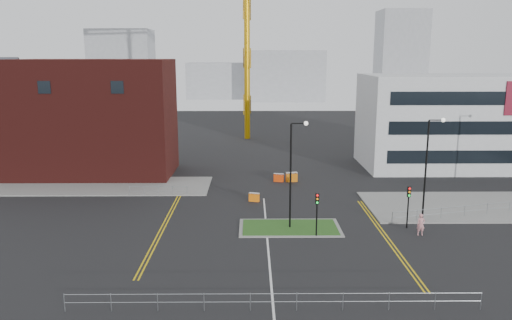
# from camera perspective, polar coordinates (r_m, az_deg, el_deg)

# --- Properties ---
(ground) EXTENTS (200.00, 200.00, 0.00)m
(ground) POSITION_cam_1_polar(r_m,az_deg,el_deg) (35.45, 1.58, -12.16)
(ground) COLOR black
(ground) RESTS_ON ground
(pavement_left) EXTENTS (28.00, 8.00, 0.12)m
(pavement_left) POSITION_cam_1_polar(r_m,az_deg,el_deg) (59.27, -18.97, -2.83)
(pavement_left) COLOR slate
(pavement_left) RESTS_ON ground
(pavement_right) EXTENTS (24.00, 10.00, 0.12)m
(pavement_right) POSITION_cam_1_polar(r_m,az_deg,el_deg) (53.81, 25.19, -4.78)
(pavement_right) COLOR slate
(pavement_right) RESTS_ON ground
(island_kerb) EXTENTS (8.60, 4.60, 0.08)m
(island_kerb) POSITION_cam_1_polar(r_m,az_deg,el_deg) (42.97, 3.88, -7.73)
(island_kerb) COLOR slate
(island_kerb) RESTS_ON ground
(grass_island) EXTENTS (8.00, 4.00, 0.12)m
(grass_island) POSITION_cam_1_polar(r_m,az_deg,el_deg) (42.96, 3.88, -7.70)
(grass_island) COLOR #1E4617
(grass_island) RESTS_ON ground
(brick_building) EXTENTS (24.20, 10.07, 14.24)m
(brick_building) POSITION_cam_1_polar(r_m,az_deg,el_deg) (64.59, -20.23, 4.40)
(brick_building) COLOR #461411
(brick_building) RESTS_ON ground
(office_block) EXTENTS (25.00, 12.20, 12.00)m
(office_block) POSITION_cam_1_polar(r_m,az_deg,el_deg) (70.37, 22.33, 4.10)
(office_block) COLOR #B8BBBE
(office_block) RESTS_ON ground
(streetlamp_island) EXTENTS (1.46, 0.36, 9.18)m
(streetlamp_island) POSITION_cam_1_polar(r_m,az_deg,el_deg) (41.50, 4.29, -0.72)
(streetlamp_island) COLOR black
(streetlamp_island) RESTS_ON ground
(streetlamp_right_near) EXTENTS (1.46, 0.36, 9.18)m
(streetlamp_right_near) POSITION_cam_1_polar(r_m,az_deg,el_deg) (45.99, 19.15, -0.11)
(streetlamp_right_near) COLOR black
(streetlamp_right_near) RESTS_ON ground
(traffic_light_island) EXTENTS (0.28, 0.33, 3.65)m
(traffic_light_island) POSITION_cam_1_polar(r_m,az_deg,el_deg) (40.47, 6.99, -5.27)
(traffic_light_island) COLOR black
(traffic_light_island) RESTS_ON ground
(traffic_light_right) EXTENTS (0.28, 0.33, 3.65)m
(traffic_light_right) POSITION_cam_1_polar(r_m,az_deg,el_deg) (44.08, 17.04, -4.28)
(traffic_light_right) COLOR black
(traffic_light_right) RESTS_ON ground
(railing_front) EXTENTS (24.05, 0.05, 1.10)m
(railing_front) POSITION_cam_1_polar(r_m,az_deg,el_deg) (29.71, 2.02, -15.49)
(railing_front) COLOR gray
(railing_front) RESTS_ON ground
(railing_left) EXTENTS (6.05, 0.05, 1.10)m
(railing_left) POSITION_cam_1_polar(r_m,az_deg,el_deg) (53.09, -11.10, -3.30)
(railing_left) COLOR gray
(railing_left) RESTS_ON ground
(railing_right) EXTENTS (19.05, 5.05, 1.10)m
(railing_right) POSITION_cam_1_polar(r_m,az_deg,el_deg) (50.82, 24.94, -4.85)
(railing_right) COLOR gray
(railing_right) RESTS_ON ground
(centre_line) EXTENTS (0.15, 30.00, 0.01)m
(centre_line) POSITION_cam_1_polar(r_m,az_deg,el_deg) (37.28, 1.47, -10.90)
(centre_line) COLOR silver
(centre_line) RESTS_ON ground
(yellow_left_a) EXTENTS (0.12, 24.00, 0.01)m
(yellow_left_a) POSITION_cam_1_polar(r_m,az_deg,el_deg) (45.41, -10.39, -6.86)
(yellow_left_a) COLOR gold
(yellow_left_a) RESTS_ON ground
(yellow_left_b) EXTENTS (0.12, 24.00, 0.01)m
(yellow_left_b) POSITION_cam_1_polar(r_m,az_deg,el_deg) (45.36, -10.02, -6.86)
(yellow_left_b) COLOR gold
(yellow_left_b) RESTS_ON ground
(yellow_right_a) EXTENTS (0.12, 20.00, 0.01)m
(yellow_right_a) POSITION_cam_1_polar(r_m,az_deg,el_deg) (42.37, 14.37, -8.43)
(yellow_right_a) COLOR gold
(yellow_right_a) RESTS_ON ground
(yellow_right_b) EXTENTS (0.12, 20.00, 0.01)m
(yellow_right_b) POSITION_cam_1_polar(r_m,az_deg,el_deg) (42.44, 14.77, -8.41)
(yellow_right_b) COLOR gold
(yellow_right_b) RESTS_ON ground
(skyline_a) EXTENTS (18.00, 12.00, 22.00)m
(skyline_a) POSITION_cam_1_polar(r_m,az_deg,el_deg) (157.25, -15.03, 10.22)
(skyline_a) COLOR gray
(skyline_a) RESTS_ON ground
(skyline_b) EXTENTS (24.00, 12.00, 16.00)m
(skyline_b) POSITION_cam_1_polar(r_m,az_deg,el_deg) (162.87, 3.49, 9.58)
(skyline_b) COLOR gray
(skyline_b) RESTS_ON ground
(skyline_c) EXTENTS (14.00, 12.00, 28.00)m
(skyline_c) POSITION_cam_1_polar(r_m,az_deg,el_deg) (164.01, 16.18, 11.26)
(skyline_c) COLOR gray
(skyline_c) RESTS_ON ground
(skyline_d) EXTENTS (30.00, 12.00, 12.00)m
(skyline_d) POSITION_cam_1_polar(r_m,az_deg,el_deg) (172.70, -2.79, 9.05)
(skyline_d) COLOR gray
(skyline_d) RESTS_ON ground
(pedestrian) EXTENTS (0.68, 0.47, 1.80)m
(pedestrian) POSITION_cam_1_polar(r_m,az_deg,el_deg) (43.18, 18.33, -7.02)
(pedestrian) COLOR #D1878C
(pedestrian) RESTS_ON ground
(barrier_left) EXTENTS (1.10, 0.59, 0.88)m
(barrier_left) POSITION_cam_1_polar(r_m,az_deg,el_deg) (50.33, -0.22, -4.23)
(barrier_left) COLOR orange
(barrier_left) RESTS_ON ground
(barrier_mid) EXTENTS (1.20, 0.63, 0.96)m
(barrier_mid) POSITION_cam_1_polar(r_m,az_deg,el_deg) (58.13, 2.61, -1.99)
(barrier_mid) COLOR red
(barrier_mid) RESTS_ON ground
(barrier_right) EXTENTS (1.38, 0.64, 1.12)m
(barrier_right) POSITION_cam_1_polar(r_m,az_deg,el_deg) (58.21, 4.09, -1.90)
(barrier_right) COLOR #C6610B
(barrier_right) RESTS_ON ground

